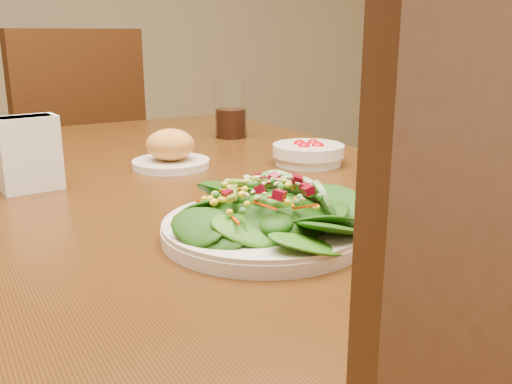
# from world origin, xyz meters

# --- Properties ---
(dining_table) EXTENTS (0.90, 1.40, 0.75)m
(dining_table) POSITION_xyz_m (0.00, 0.00, 0.65)
(dining_table) COLOR #44280C
(dining_table) RESTS_ON ground_plane
(chair_far) EXTENTS (0.58, 0.58, 1.00)m
(chair_far) POSITION_xyz_m (0.02, 1.03, 0.53)
(chair_far) COLOR #341C0C
(chair_far) RESTS_ON ground_plane
(salad_plate) EXTENTS (0.26, 0.25, 0.07)m
(salad_plate) POSITION_xyz_m (-0.00, -0.31, 0.78)
(salad_plate) COLOR silver
(salad_plate) RESTS_ON dining_table
(bread_plate) EXTENTS (0.14, 0.14, 0.07)m
(bread_plate) POSITION_xyz_m (0.03, 0.11, 0.78)
(bread_plate) COLOR silver
(bread_plate) RESTS_ON dining_table
(tomato_bowl) EXTENTS (0.14, 0.14, 0.04)m
(tomato_bowl) POSITION_xyz_m (0.27, 0.00, 0.77)
(tomato_bowl) COLOR silver
(tomato_bowl) RESTS_ON dining_table
(drinking_glass) EXTENTS (0.08, 0.08, 0.14)m
(drinking_glass) POSITION_xyz_m (0.27, 0.33, 0.81)
(drinking_glass) COLOR silver
(drinking_glass) RESTS_ON dining_table
(napkin_holder) EXTENTS (0.10, 0.06, 0.12)m
(napkin_holder) POSITION_xyz_m (-0.22, 0.07, 0.81)
(napkin_holder) COLOR white
(napkin_holder) RESTS_ON dining_table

